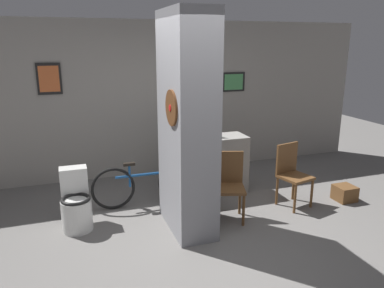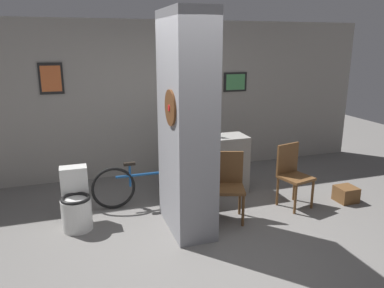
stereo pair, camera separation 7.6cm
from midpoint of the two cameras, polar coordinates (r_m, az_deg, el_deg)
The scene contains 10 objects.
ground_plane at distance 4.46m, azimuth 1.84°, elevation -14.93°, with size 14.00×14.00×0.00m, color slate.
wall_back at distance 6.44m, azimuth -6.52°, elevation 6.79°, with size 8.00×0.09×2.60m.
pillar_center at distance 4.39m, azimuth -1.26°, elevation 2.89°, with size 0.50×0.98×2.60m.
counter_shelf at distance 5.66m, azimuth 2.01°, elevation -3.30°, with size 1.19×0.44×0.88m.
toilet at distance 4.89m, azimuth -17.69°, elevation -8.75°, with size 0.37×0.53×0.73m.
chair_near_pillar at distance 4.88m, azimuth 5.17°, elevation -5.90°, with size 0.49×0.49×0.88m.
chair_by_doorway at distance 5.42m, azimuth 14.56°, elevation -4.16°, with size 0.47×0.47×0.88m.
bicycle at distance 5.34m, azimuth -7.32°, elevation -6.01°, with size 1.53×0.42×0.65m.
bottle_tall at distance 5.56m, azimuth 3.12°, elevation 2.12°, with size 0.09×0.09×0.28m.
floor_crate at distance 5.93m, azimuth 21.89°, elevation -6.96°, with size 0.28×0.28×0.22m.
Camera 1 is at (-1.43, -3.58, 2.24)m, focal length 35.00 mm.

